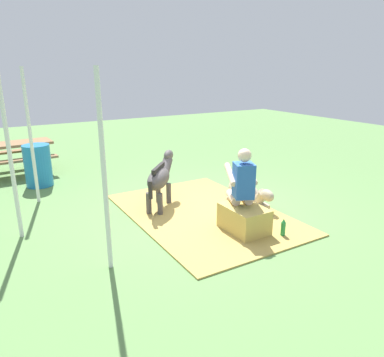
{
  "coord_description": "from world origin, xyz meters",
  "views": [
    {
      "loc": [
        -5.02,
        3.2,
        2.41
      ],
      "look_at": [
        0.19,
        0.11,
        0.55
      ],
      "focal_mm": 33.88,
      "sensor_mm": 36.0,
      "label": 1
    }
  ],
  "objects": [
    {
      "name": "pony_lying",
      "position": [
        -0.04,
        -0.94,
        0.19
      ],
      "size": [
        1.35,
        0.48,
        0.42
      ],
      "color": "tan",
      "rests_on": "ground"
    },
    {
      "name": "water_barrel",
      "position": [
        2.95,
        2.23,
        0.44
      ],
      "size": [
        0.54,
        0.54,
        0.88
      ],
      "primitive_type": "cylinder",
      "color": "#1E72B2",
      "rests_on": "ground"
    },
    {
      "name": "hay_bale",
      "position": [
        -1.07,
        -0.07,
        0.2
      ],
      "size": [
        0.72,
        0.51,
        0.41
      ],
      "primitive_type": "cube",
      "color": "tan",
      "rests_on": "ground"
    },
    {
      "name": "hay_patch",
      "position": [
        -0.16,
        0.08,
        0.01
      ],
      "size": [
        3.38,
        2.3,
        0.02
      ],
      "primitive_type": "cube",
      "color": "tan",
      "rests_on": "ground"
    },
    {
      "name": "tent_pole_mid",
      "position": [
        0.5,
        2.87,
        1.22
      ],
      "size": [
        0.06,
        0.06,
        2.43
      ],
      "primitive_type": "cylinder",
      "color": "silver",
      "rests_on": "ground"
    },
    {
      "name": "person_seated",
      "position": [
        -0.92,
        -0.11,
        0.7
      ],
      "size": [
        0.72,
        0.57,
        1.29
      ],
      "color": "beige",
      "rests_on": "ground"
    },
    {
      "name": "soda_bottle",
      "position": [
        -1.5,
        -0.46,
        0.14
      ],
      "size": [
        0.07,
        0.07,
        0.29
      ],
      "color": "#268C3F",
      "rests_on": "ground"
    },
    {
      "name": "picnic_bench",
      "position": [
        4.16,
        2.48,
        0.58
      ],
      "size": [
        1.39,
        1.58,
        0.75
      ],
      "color": "olive",
      "rests_on": "ground"
    },
    {
      "name": "tent_pole_right",
      "position": [
        1.94,
        2.41,
        1.22
      ],
      "size": [
        0.06,
        0.06,
        2.43
      ],
      "primitive_type": "cylinder",
      "color": "silver",
      "rests_on": "ground"
    },
    {
      "name": "tent_pole_left",
      "position": [
        -1.02,
        2.01,
        1.22
      ],
      "size": [
        0.06,
        0.06,
        2.43
      ],
      "primitive_type": "cylinder",
      "color": "silver",
      "rests_on": "ground"
    },
    {
      "name": "ground_plane",
      "position": [
        0.0,
        0.0,
        0.0
      ],
      "size": [
        24.0,
        24.0,
        0.0
      ],
      "primitive_type": "plane",
      "color": "#608C4C"
    },
    {
      "name": "pony_standing",
      "position": [
        0.5,
        0.57,
        0.56
      ],
      "size": [
        1.09,
        1.03,
        0.92
      ],
      "color": "#4C4747",
      "rests_on": "ground"
    }
  ]
}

